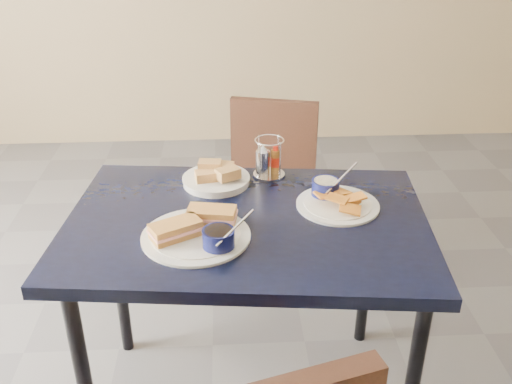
{
  "coord_description": "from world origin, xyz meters",
  "views": [
    {
      "loc": [
        -0.3,
        -1.45,
        1.62
      ],
      "look_at": [
        -0.21,
        0.07,
        0.82
      ],
      "focal_mm": 40.0,
      "sensor_mm": 36.0,
      "label": 1
    }
  ],
  "objects": [
    {
      "name": "dining_table",
      "position": [
        -0.24,
        0.03,
        0.67
      ],
      "size": [
        1.16,
        0.83,
        0.75
      ],
      "color": "black",
      "rests_on": "ground"
    },
    {
      "name": "bread_basket",
      "position": [
        -0.33,
        0.28,
        0.77
      ],
      "size": [
        0.22,
        0.22,
        0.07
      ],
      "color": "white",
      "rests_on": "dining_table"
    },
    {
      "name": "sandwich_plate",
      "position": [
        -0.38,
        -0.06,
        0.77
      ],
      "size": [
        0.32,
        0.31,
        0.12
      ],
      "color": "white",
      "rests_on": "dining_table"
    },
    {
      "name": "plantain_plate",
      "position": [
        0.03,
        0.12,
        0.77
      ],
      "size": [
        0.26,
        0.26,
        0.12
      ],
      "color": "white",
      "rests_on": "dining_table"
    },
    {
      "name": "condiment_caddy",
      "position": [
        -0.16,
        0.33,
        0.81
      ],
      "size": [
        0.11,
        0.11,
        0.14
      ],
      "color": "silver",
      "rests_on": "dining_table"
    },
    {
      "name": "chair_far",
      "position": [
        -0.12,
        0.84,
        0.47
      ],
      "size": [
        0.47,
        0.46,
        0.82
      ],
      "color": "black",
      "rests_on": "ground"
    }
  ]
}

